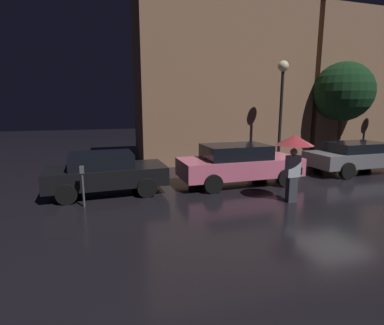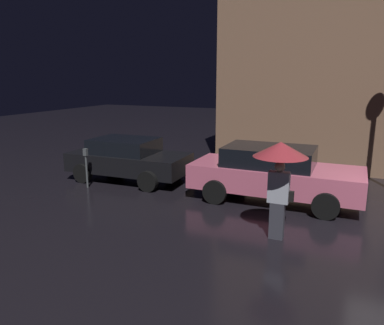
% 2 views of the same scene
% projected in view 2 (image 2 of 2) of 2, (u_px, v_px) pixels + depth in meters
% --- Properties ---
extents(building_facade_left, '(9.27, 3.00, 8.31)m').
position_uv_depth(building_facade_left, '(350.00, 55.00, 13.67)').
color(building_facade_left, '#8C664C').
rests_on(building_facade_left, ground).
extents(parked_car_black, '(3.99, 2.00, 1.39)m').
position_uv_depth(parked_car_black, '(128.00, 158.00, 12.45)').
color(parked_car_black, black).
rests_on(parked_car_black, ground).
extents(parked_car_pink, '(4.61, 2.05, 1.51)m').
position_uv_depth(parked_car_pink, '(274.00, 173.00, 10.35)').
color(parked_car_pink, '#DB6684').
rests_on(parked_car_pink, ground).
extents(pedestrian_with_umbrella, '(1.13, 1.13, 2.10)m').
position_uv_depth(pedestrian_with_umbrella, '(280.00, 161.00, 7.67)').
color(pedestrian_with_umbrella, '#383842').
rests_on(pedestrian_with_umbrella, ground).
extents(parking_meter, '(0.12, 0.10, 1.24)m').
position_uv_depth(parking_meter, '(86.00, 164.00, 11.54)').
color(parking_meter, '#4C5154').
rests_on(parking_meter, ground).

